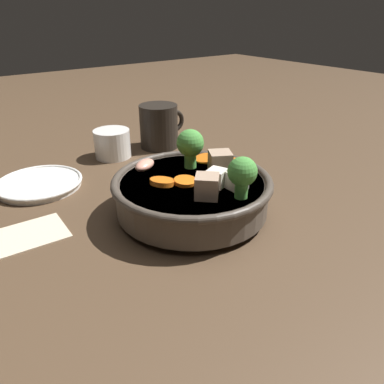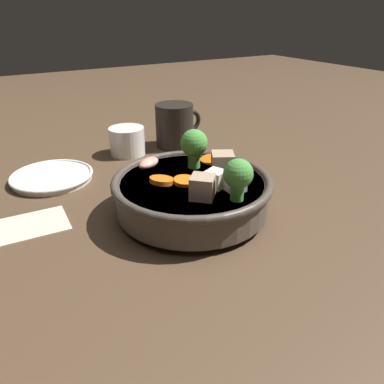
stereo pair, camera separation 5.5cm
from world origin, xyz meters
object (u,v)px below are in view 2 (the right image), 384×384
object	(u,v)px
tea_cup	(127,141)
dark_mug	(175,125)
stirfry_bowl	(193,190)
side_saucer	(52,177)

from	to	relation	value
tea_cup	dark_mug	world-z (taller)	dark_mug
stirfry_bowl	dark_mug	size ratio (longest dim) A/B	2.17
stirfry_bowl	tea_cup	bearing A→B (deg)	87.46
side_saucer	tea_cup	size ratio (longest dim) A/B	1.97
stirfry_bowl	tea_cup	size ratio (longest dim) A/B	3.19
tea_cup	side_saucer	bearing A→B (deg)	-161.72
tea_cup	dark_mug	bearing A→B (deg)	-3.00
stirfry_bowl	dark_mug	world-z (taller)	stirfry_bowl
tea_cup	stirfry_bowl	bearing A→B (deg)	-92.54
side_saucer	tea_cup	bearing A→B (deg)	18.28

